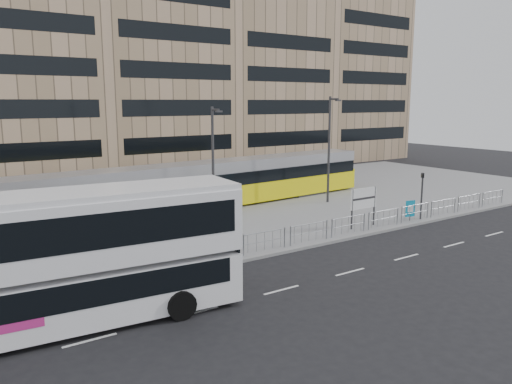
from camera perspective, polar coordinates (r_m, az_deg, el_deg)
ground at (r=28.00m, az=7.81°, el=-6.02°), size 120.00×120.00×0.00m
plaza at (r=37.46m, az=-4.56°, el=-1.66°), size 64.00×24.00×0.15m
kerb at (r=28.01m, az=7.75°, el=-5.85°), size 64.00×0.25×0.17m
building_row at (r=57.81m, az=-14.78°, el=15.03°), size 70.40×18.40×31.20m
pedestrian_barrier at (r=29.43m, az=10.11°, el=-3.30°), size 32.07×0.07×1.10m
road_markings at (r=26.04m, az=15.42°, el=-7.56°), size 62.00×0.12×0.01m
double_decker_bus at (r=18.51m, az=-20.50°, el=-6.78°), size 12.22×3.83×4.81m
tram at (r=36.45m, az=-5.32°, el=0.84°), size 28.96×4.89×3.40m
station_sign at (r=31.35m, az=12.19°, el=-0.92°), size 2.14×0.12×2.46m
ad_panel at (r=34.00m, az=17.21°, el=-1.86°), size 0.71×0.19×1.34m
pedestrian at (r=26.56m, az=-6.34°, el=-4.79°), size 0.50×0.65×1.58m
traffic_light_west at (r=23.96m, az=-13.27°, el=-3.74°), size 0.19×0.22×3.10m
traffic_light_east at (r=34.42m, az=18.44°, el=0.24°), size 0.19×0.22×3.10m
lamp_post_west at (r=33.04m, az=-4.90°, el=3.96°), size 0.45×1.04×7.35m
lamp_post_east at (r=38.38m, az=8.40°, el=5.30°), size 0.45×1.04×8.05m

